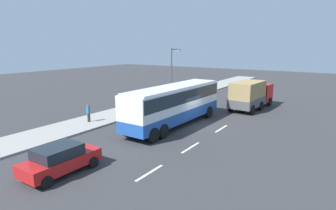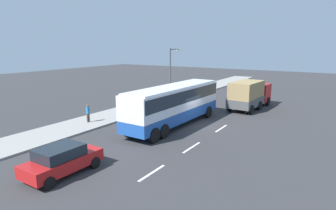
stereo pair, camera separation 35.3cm
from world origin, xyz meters
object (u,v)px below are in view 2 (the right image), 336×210
at_px(cargo_truck, 250,94).
at_px(pedestrian_near_curb, 155,94).
at_px(car_red_compact, 62,160).
at_px(street_lamp, 171,71).
at_px(coach_bus, 174,101).
at_px(pedestrian_at_crossing, 88,112).

distance_m(cargo_truck, pedestrian_near_curb, 10.97).
bearing_deg(pedestrian_near_curb, cargo_truck, 112.44).
height_order(car_red_compact, street_lamp, street_lamp).
distance_m(cargo_truck, street_lamp, 9.29).
bearing_deg(street_lamp, coach_bus, -146.83).
height_order(cargo_truck, car_red_compact, cargo_truck).
bearing_deg(coach_bus, cargo_truck, -17.27).
distance_m(cargo_truck, car_red_compact, 21.97).
bearing_deg(street_lamp, pedestrian_at_crossing, 172.83).
bearing_deg(pedestrian_at_crossing, car_red_compact, -37.27).
height_order(coach_bus, pedestrian_at_crossing, coach_bus).
distance_m(coach_bus, pedestrian_near_curb, 10.28).
relative_size(car_red_compact, street_lamp, 0.67).
height_order(cargo_truck, pedestrian_at_crossing, cargo_truck).
relative_size(coach_bus, car_red_compact, 2.73).
xyz_separation_m(coach_bus, cargo_truck, (10.21, -3.46, -0.51)).
xyz_separation_m(coach_bus, street_lamp, (8.11, 5.30, 1.74)).
bearing_deg(car_red_compact, pedestrian_near_curb, 20.92).
relative_size(cargo_truck, pedestrian_near_curb, 4.81).
bearing_deg(street_lamp, car_red_compact, -165.38).
bearing_deg(cargo_truck, coach_bus, 165.23).
distance_m(pedestrian_near_curb, pedestrian_at_crossing, 10.93).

